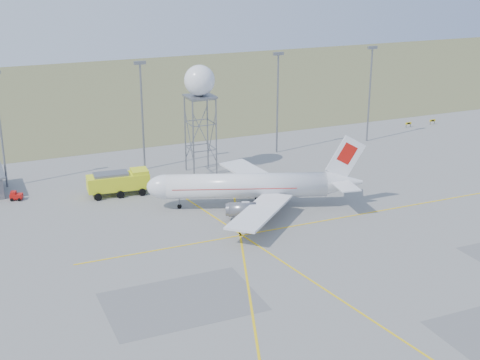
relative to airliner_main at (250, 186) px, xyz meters
name	(u,v)px	position (x,y,z in m)	size (l,w,h in m)	color
ground	(398,328)	(-0.15, -39.80, -3.64)	(400.00, 400.00, 0.00)	gray
grass_strip	(108,93)	(-0.15, 100.20, -3.63)	(400.00, 120.00, 0.03)	#525C33
mast_b	(142,107)	(-10.15, 26.20, 8.43)	(2.20, 0.50, 20.50)	slate
mast_c	(278,95)	(17.85, 26.20, 8.43)	(2.20, 0.50, 20.50)	slate
mast_d	(370,86)	(39.85, 26.20, 8.43)	(2.20, 0.50, 20.50)	slate
taxi_sign_near	(408,124)	(55.45, 32.19, -2.75)	(1.60, 0.17, 1.20)	black
taxi_sign_far	(432,121)	(62.45, 32.19, -2.75)	(1.60, 0.17, 1.20)	black
airliner_main	(250,186)	(0.00, 0.00, 0.00)	(33.83, 31.77, 11.89)	white
radar_tower	(200,113)	(-0.97, 20.11, 7.65)	(5.56, 5.56, 20.13)	slate
fire_truck	(120,183)	(-17.81, 14.32, -1.66)	(10.61, 4.87, 4.14)	yellow
baggage_tug	(16,197)	(-34.41, 18.64, -3.07)	(2.27, 2.10, 1.51)	#B9110D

